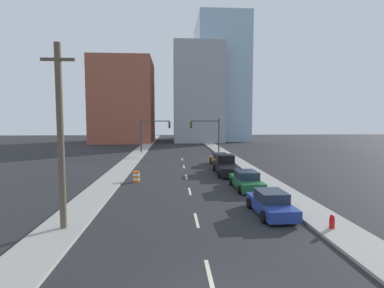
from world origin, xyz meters
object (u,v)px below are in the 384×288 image
at_px(sedan_blue, 271,204).
at_px(sedan_orange, 220,159).
at_px(pickup_truck_black, 226,166).
at_px(traffic_signal_right, 210,130).
at_px(traffic_signal_left, 150,130).
at_px(traffic_barrel, 136,177).
at_px(fire_hydrant, 332,223).
at_px(utility_pole_left_near, 61,136).
at_px(sedan_green, 246,181).

bearing_deg(sedan_blue, sedan_orange, 88.40).
relative_size(sedan_blue, sedan_orange, 1.02).
bearing_deg(pickup_truck_black, traffic_signal_right, 88.89).
height_order(traffic_signal_left, sedan_blue, traffic_signal_left).
bearing_deg(sedan_orange, traffic_signal_right, 87.66).
relative_size(traffic_signal_left, sedan_orange, 1.31).
distance_m(traffic_barrel, sedan_orange, 13.21).
bearing_deg(fire_hydrant, traffic_signal_right, 92.75).
bearing_deg(traffic_signal_left, utility_pole_left_near, -92.92).
bearing_deg(sedan_green, sedan_blue, -92.63).
bearing_deg(pickup_truck_black, traffic_barrel, -156.37).
xyz_separation_m(traffic_signal_right, sedan_green, (-0.31, -26.20, -3.10)).
relative_size(traffic_signal_left, traffic_signal_right, 1.00).
xyz_separation_m(traffic_signal_left, sedan_blue, (9.41, -32.68, -3.12)).
bearing_deg(sedan_orange, traffic_barrel, -133.56).
height_order(traffic_barrel, fire_hydrant, traffic_barrel).
bearing_deg(sedan_blue, fire_hydrant, -53.67).
distance_m(traffic_signal_left, pickup_truck_black, 21.60).
relative_size(traffic_signal_right, fire_hydrant, 6.80).
xyz_separation_m(traffic_signal_right, traffic_barrel, (-9.43, -22.97, -3.28)).
distance_m(fire_hydrant, sedan_orange, 22.27).
distance_m(utility_pole_left_near, pickup_truck_black, 19.14).
relative_size(traffic_signal_right, sedan_orange, 1.31).
bearing_deg(pickup_truck_black, fire_hydrant, -80.50).
xyz_separation_m(utility_pole_left_near, fire_hydrant, (13.34, -0.93, -4.31)).
distance_m(traffic_signal_left, sedan_blue, 34.15).
relative_size(traffic_signal_left, traffic_barrel, 5.99).
relative_size(sedan_blue, sedan_green, 0.93).
height_order(utility_pole_left_near, pickup_truck_black, utility_pole_left_near).
bearing_deg(traffic_barrel, traffic_signal_left, 91.12).
bearing_deg(pickup_truck_black, utility_pole_left_near, -124.70).
bearing_deg(traffic_barrel, traffic_signal_right, 67.69).
height_order(sedan_green, pickup_truck_black, pickup_truck_black).
height_order(traffic_signal_left, pickup_truck_black, traffic_signal_left).
relative_size(traffic_signal_left, fire_hydrant, 6.80).
bearing_deg(traffic_signal_right, sedan_blue, -90.81).
distance_m(utility_pole_left_near, sedan_blue, 12.04).
bearing_deg(traffic_barrel, pickup_truck_black, 22.63).
relative_size(traffic_signal_right, traffic_barrel, 5.99).
relative_size(traffic_signal_left, utility_pole_left_near, 0.62).
bearing_deg(pickup_truck_black, sedan_green, -85.65).
distance_m(traffic_signal_left, traffic_barrel, 23.21).
xyz_separation_m(utility_pole_left_near, sedan_green, (11.33, 8.34, -4.07)).
distance_m(traffic_signal_right, sedan_green, 26.39).
xyz_separation_m(traffic_signal_right, pickup_truck_black, (-0.71, -19.34, -2.99)).
xyz_separation_m(traffic_barrel, fire_hydrant, (11.13, -12.50, -0.06)).
distance_m(traffic_signal_left, utility_pole_left_near, 34.60).
height_order(sedan_green, sedan_orange, sedan_green).
relative_size(sedan_green, pickup_truck_black, 0.74).
distance_m(sedan_blue, sedan_green, 6.48).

